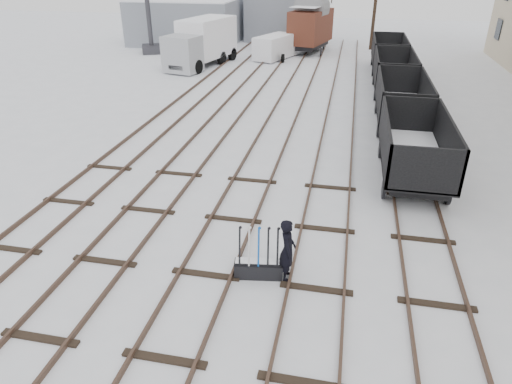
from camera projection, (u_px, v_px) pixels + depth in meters
The scene contains 16 objects.
ground at pixel (206, 275), 12.44m from camera, with size 120.00×120.00×0.00m, color white.
tracks at pixel (282, 118), 24.30m from camera, with size 13.90×52.00×0.16m.
shed_left at pixel (187, 21), 45.14m from camera, with size 10.00×8.00×4.10m.
shed_right at pixel (283, 16), 46.91m from camera, with size 7.00×6.00×4.50m.
ground_frame at pixel (259, 268), 12.28m from camera, with size 1.35×0.61×1.49m.
worker at pixel (287, 250), 11.95m from camera, with size 0.65×0.43×1.79m, color black.
freight_wagon_a at pixel (413, 156), 17.47m from camera, with size 2.39×5.96×2.44m.
freight_wagon_b at pixel (401, 108), 23.03m from camera, with size 2.39×5.96×2.44m.
freight_wagon_c at pixel (393, 78), 28.60m from camera, with size 2.39×5.96×2.44m.
freight_wagon_d at pixel (388, 58), 34.16m from camera, with size 2.39×5.96×2.44m.
box_van_wagon at pixel (311, 25), 40.17m from camera, with size 3.93×5.73×3.99m.
lorry at pixel (202, 42), 35.43m from camera, with size 3.69×8.01×3.50m.
panel_van at pixel (275, 47), 38.22m from camera, with size 3.29×4.73×1.92m.
crane at pixel (151, 27), 40.10m from camera, with size 2.17×4.92×8.27m.
tree_far_left at pixel (321, 13), 43.39m from camera, with size 0.30×0.30×5.81m, color black.
tree_far_right at pixel (375, 5), 40.82m from camera, with size 0.30×0.30×7.77m, color black.
Camera 1 is at (3.36, -9.51, 7.74)m, focal length 32.00 mm.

